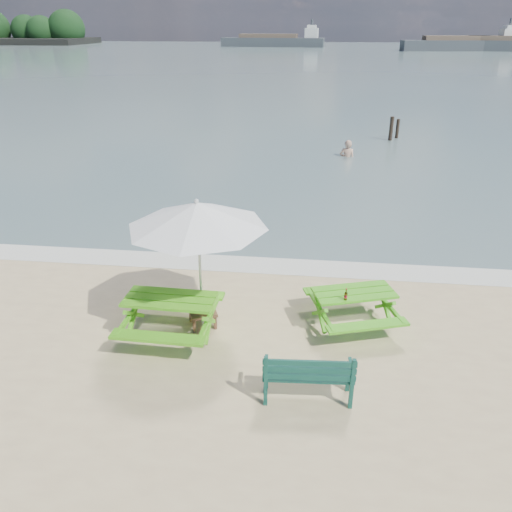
# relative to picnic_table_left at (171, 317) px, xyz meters

# --- Properties ---
(sea) EXTENTS (300.00, 300.00, 0.00)m
(sea) POSITION_rel_picnic_table_left_xyz_m (1.66, 83.56, -0.38)
(sea) COLOR slate
(sea) RESTS_ON ground
(foam_strip) EXTENTS (22.00, 0.90, 0.01)m
(foam_strip) POSITION_rel_picnic_table_left_xyz_m (1.66, 3.16, -0.38)
(foam_strip) COLOR silver
(foam_strip) RESTS_ON ground
(picnic_table_left) EXTENTS (1.72, 1.90, 0.80)m
(picnic_table_left) POSITION_rel_picnic_table_left_xyz_m (0.00, 0.00, 0.00)
(picnic_table_left) COLOR #4EAE1A
(picnic_table_left) RESTS_ON ground
(picnic_table_right) EXTENTS (1.98, 2.09, 0.73)m
(picnic_table_right) POSITION_rel_picnic_table_left_xyz_m (3.39, 0.77, -0.03)
(picnic_table_right) COLOR #43A819
(picnic_table_right) RESTS_ON ground
(park_bench) EXTENTS (1.43, 0.57, 0.86)m
(park_bench) POSITION_rel_picnic_table_left_xyz_m (2.58, -1.45, -0.12)
(park_bench) COLOR #0E3C33
(park_bench) RESTS_ON ground
(side_table) EXTENTS (0.67, 0.67, 0.33)m
(side_table) POSITION_rel_picnic_table_left_xyz_m (0.50, 0.39, -0.21)
(side_table) COLOR brown
(side_table) RESTS_ON ground
(patio_umbrella) EXTENTS (3.36, 3.36, 2.53)m
(patio_umbrella) POSITION_rel_picnic_table_left_xyz_m (0.50, 0.39, 1.91)
(patio_umbrella) COLOR silver
(patio_umbrella) RESTS_ON ground
(beer_bottle) EXTENTS (0.06, 0.06, 0.23)m
(beer_bottle) POSITION_rel_picnic_table_left_xyz_m (3.21, 0.44, 0.42)
(beer_bottle) COLOR brown
(beer_bottle) RESTS_ON picnic_table_right
(swimmer) EXTENTS (0.72, 0.53, 1.85)m
(swimmer) POSITION_rel_picnic_table_left_xyz_m (3.93, 14.51, -0.57)
(swimmer) COLOR tan
(swimmer) RESTS_ON ground
(mooring_pilings) EXTENTS (0.58, 0.78, 1.37)m
(mooring_pilings) POSITION_rel_picnic_table_left_xyz_m (6.40, 18.45, 0.06)
(mooring_pilings) COLOR black
(mooring_pilings) RESTS_ON ground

